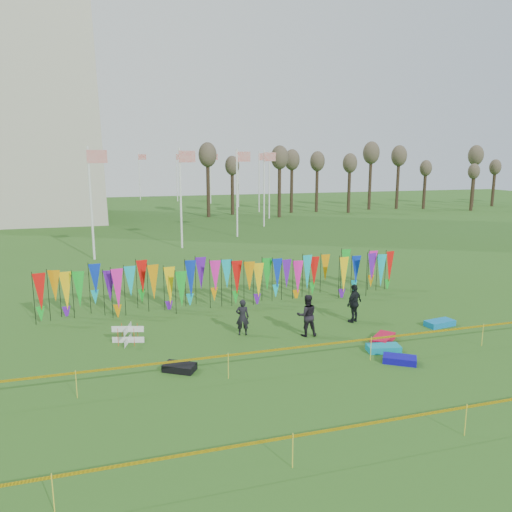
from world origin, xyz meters
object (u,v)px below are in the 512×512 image
object	(u,v)px
person_right	(354,303)
kite_bag_teal	(440,323)
person_mid	(307,315)
person_left	(242,317)
kite_bag_turquoise	(383,348)
kite_bag_blue	(400,360)
kite_bag_red	(383,339)
box_kite	(128,334)
kite_bag_black	(180,367)

from	to	relation	value
person_right	kite_bag_teal	distance (m)	3.78
person_mid	person_right	xyz separation A→B (m)	(2.69, 1.01, -0.00)
person_left	kite_bag_turquoise	bearing A→B (deg)	159.14
kite_bag_turquoise	kite_bag_blue	xyz separation A→B (m)	(-0.01, -1.12, -0.00)
kite_bag_teal	kite_bag_red	bearing A→B (deg)	-163.50
person_right	kite_bag_blue	distance (m)	4.66
person_mid	kite_bag_red	distance (m)	3.16
kite_bag_turquoise	kite_bag_teal	distance (m)	4.33
box_kite	kite_bag_blue	world-z (taller)	box_kite
kite_bag_turquoise	kite_bag_red	size ratio (longest dim) A/B	0.89
person_left	kite_bag_turquoise	distance (m)	5.73
person_right	kite_bag_blue	bearing A→B (deg)	53.11
person_mid	kite_bag_teal	size ratio (longest dim) A/B	1.35
person_right	person_left	bearing A→B (deg)	-28.17
person_right	kite_bag_teal	bearing A→B (deg)	124.86
person_right	kite_bag_turquoise	world-z (taller)	person_right
kite_bag_blue	kite_bag_red	bearing A→B (deg)	75.92
kite_bag_blue	kite_bag_red	distance (m)	2.04
box_kite	person_left	size ratio (longest dim) A/B	0.47
box_kite	kite_bag_teal	world-z (taller)	box_kite
kite_bag_blue	kite_bag_teal	size ratio (longest dim) A/B	0.90
person_left	kite_bag_turquoise	xyz separation A→B (m)	(4.66, -3.28, -0.64)
kite_bag_blue	kite_bag_black	bearing A→B (deg)	168.32
person_left	person_mid	bearing A→B (deg)	175.64
kite_bag_turquoise	kite_bag_black	xyz separation A→B (m)	(-7.68, 0.47, 0.00)
box_kite	person_right	distance (m)	9.81
person_mid	kite_bag_black	world-z (taller)	person_mid
kite_bag_turquoise	kite_bag_black	size ratio (longest dim) A/B	1.14
kite_bag_turquoise	kite_bag_blue	bearing A→B (deg)	-90.39
box_kite	person_left	xyz separation A→B (m)	(4.59, -0.40, 0.40)
kite_bag_black	person_right	bearing A→B (deg)	19.92
kite_bag_red	kite_bag_black	size ratio (longest dim) A/B	1.28
person_mid	kite_bag_blue	size ratio (longest dim) A/B	1.51
person_left	box_kite	bearing A→B (deg)	9.35
box_kite	kite_bag_black	size ratio (longest dim) A/B	0.66
kite_bag_turquoise	kite_bag_blue	distance (m)	1.12
person_mid	person_right	size ratio (longest dim) A/B	1.01
person_mid	kite_bag_teal	distance (m)	6.11
kite_bag_black	kite_bag_teal	bearing A→B (deg)	6.91
box_kite	kite_bag_black	bearing A→B (deg)	-63.90
person_left	kite_bag_red	distance (m)	5.72
kite_bag_turquoise	kite_bag_teal	xyz separation A→B (m)	(3.90, 1.87, 0.00)
person_left	kite_bag_teal	distance (m)	8.70
kite_bag_red	person_left	bearing A→B (deg)	154.79
person_right	kite_bag_teal	size ratio (longest dim) A/B	1.35
person_right	kite_bag_blue	world-z (taller)	person_right
person_right	box_kite	bearing A→B (deg)	-31.35
kite_bag_red	kite_bag_teal	bearing A→B (deg)	16.50
kite_bag_turquoise	kite_bag_black	distance (m)	7.69
box_kite	person_right	bearing A→B (deg)	-1.38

